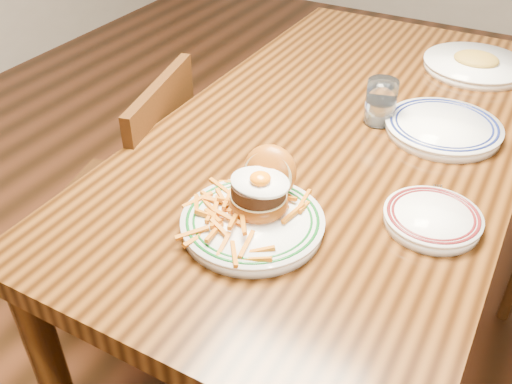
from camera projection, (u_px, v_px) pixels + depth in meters
The scene contains 8 objects.
floor at pixel (324, 325), 1.88m from camera, with size 6.00×6.00×0.00m, color black.
table at pixel (342, 156), 1.48m from camera, with size 0.85×1.60×0.75m.
chair_left at pixel (137, 197), 1.70m from camera, with size 0.47×0.47×0.83m.
main_plate at pixel (256, 209), 1.10m from camera, with size 0.28×0.29×0.13m.
side_plate at pixel (433, 218), 1.11m from camera, with size 0.19×0.20×0.03m.
rear_plate at pixel (443, 127), 1.39m from camera, with size 0.28×0.28×0.03m.
water_glass at pixel (380, 105), 1.42m from camera, with size 0.08×0.08×0.11m.
far_plate at pixel (475, 64), 1.69m from camera, with size 0.30×0.30×0.05m.
Camera 1 is at (0.41, -1.20, 1.47)m, focal length 40.00 mm.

